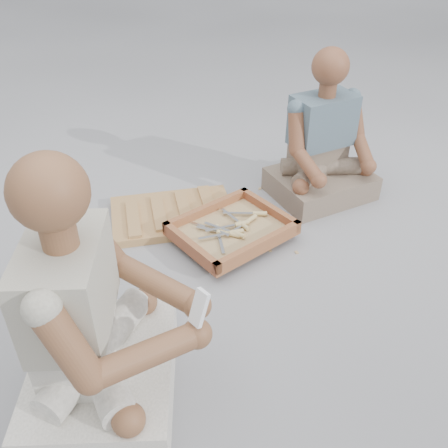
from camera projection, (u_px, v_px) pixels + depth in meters
name	position (u px, v px, depth m)	size (l,w,h in m)	color
ground	(248.00, 299.00, 2.10)	(60.00, 60.00, 0.00)	#A0A0A5
carved_panel	(173.00, 215.00, 2.58)	(0.62, 0.41, 0.04)	#965B3A
tool_tray	(232.00, 230.00, 2.39)	(0.61, 0.54, 0.07)	brown
chisel_0	(234.00, 233.00, 2.34)	(0.14, 0.19, 0.02)	silver
chisel_1	(255.00, 213.00, 2.48)	(0.21, 0.11, 0.02)	silver
chisel_2	(238.00, 224.00, 2.40)	(0.22, 0.03, 0.02)	silver
chisel_3	(229.00, 234.00, 2.35)	(0.17, 0.16, 0.02)	silver
chisel_4	(218.00, 232.00, 2.36)	(0.07, 0.22, 0.02)	silver
chisel_5	(248.00, 221.00, 2.43)	(0.21, 0.11, 0.02)	silver
chisel_6	(241.00, 223.00, 2.41)	(0.06, 0.22, 0.02)	silver
chisel_7	(232.00, 233.00, 2.34)	(0.22, 0.04, 0.02)	silver
chisel_8	(221.00, 232.00, 2.37)	(0.15, 0.18, 0.02)	silver
wood_chip_0	(270.00, 250.00, 2.36)	(0.02, 0.01, 0.00)	tan
wood_chip_1	(260.00, 189.00, 2.83)	(0.02, 0.01, 0.00)	tan
wood_chip_2	(297.00, 252.00, 2.35)	(0.02, 0.01, 0.00)	tan
wood_chip_3	(248.00, 199.00, 2.74)	(0.02, 0.01, 0.00)	tan
wood_chip_4	(201.00, 258.00, 2.31)	(0.02, 0.01, 0.00)	tan
wood_chip_5	(249.00, 211.00, 2.64)	(0.02, 0.01, 0.00)	tan
wood_chip_6	(253.00, 241.00, 2.42)	(0.02, 0.01, 0.00)	tan
wood_chip_7	(268.00, 207.00, 2.67)	(0.02, 0.01, 0.00)	tan
craftsman	(92.00, 327.00, 1.55)	(0.69, 0.71, 0.91)	silver
companion	(323.00, 150.00, 2.64)	(0.54, 0.45, 0.80)	#806B5C
mobile_phone	(199.00, 308.00, 1.44)	(0.07, 0.06, 0.11)	white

